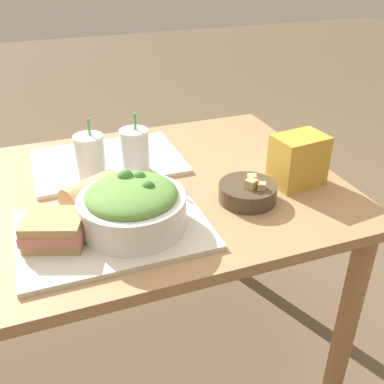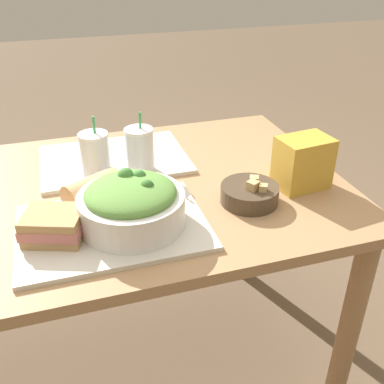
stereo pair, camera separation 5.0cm
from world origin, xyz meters
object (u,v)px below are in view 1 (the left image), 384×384
at_px(soup_bowl, 248,192).
at_px(drink_cup_red, 135,152).
at_px(baguette_near, 92,193).
at_px(napkin_folded, 116,191).
at_px(salad_bowl, 132,205).
at_px(chip_bag, 298,160).
at_px(sandwich_near, 55,230).
at_px(drink_cup_dark, 91,159).

height_order(soup_bowl, drink_cup_red, drink_cup_red).
distance_m(baguette_near, napkin_folded, 0.11).
height_order(salad_bowl, napkin_folded, salad_bowl).
bearing_deg(chip_bag, baguette_near, 167.35).
xyz_separation_m(sandwich_near, drink_cup_dark, (0.13, 0.27, 0.03)).
height_order(chip_bag, napkin_folded, chip_bag).
relative_size(drink_cup_dark, napkin_folded, 1.18).
xyz_separation_m(soup_bowl, drink_cup_red, (-0.24, 0.24, 0.05)).
xyz_separation_m(chip_bag, napkin_folded, (-0.48, 0.12, -0.07)).
distance_m(baguette_near, chip_bag, 0.56).
distance_m(salad_bowl, chip_bag, 0.49).
xyz_separation_m(drink_cup_red, napkin_folded, (-0.08, -0.08, -0.07)).
distance_m(salad_bowl, napkin_folded, 0.20).
xyz_separation_m(sandwich_near, baguette_near, (0.10, 0.13, 0.01)).
height_order(baguette_near, napkin_folded, baguette_near).
relative_size(chip_bag, napkin_folded, 0.99).
bearing_deg(sandwich_near, chip_bag, 25.84).
distance_m(soup_bowl, baguette_near, 0.40).
bearing_deg(soup_bowl, sandwich_near, -176.46).
distance_m(sandwich_near, drink_cup_red, 0.37).
bearing_deg(sandwich_near, napkin_folded, 67.76).
xyz_separation_m(soup_bowl, napkin_folded, (-0.31, 0.16, -0.02)).
relative_size(sandwich_near, drink_cup_red, 0.90).
bearing_deg(baguette_near, drink_cup_red, -73.52).
distance_m(baguette_near, drink_cup_red, 0.21).
distance_m(salad_bowl, sandwich_near, 0.18).
height_order(salad_bowl, drink_cup_dark, drink_cup_dark).
bearing_deg(salad_bowl, napkin_folded, 90.55).
relative_size(drink_cup_dark, chip_bag, 1.19).
xyz_separation_m(salad_bowl, baguette_near, (-0.07, 0.12, -0.02)).
bearing_deg(chip_bag, napkin_folded, 158.71).
distance_m(soup_bowl, chip_bag, 0.18).
bearing_deg(napkin_folded, baguette_near, -136.20).
bearing_deg(baguette_near, drink_cup_dark, -37.12).
bearing_deg(drink_cup_red, napkin_folded, -134.39).
bearing_deg(chip_bag, soup_bowl, -174.12).
bearing_deg(chip_bag, salad_bowl, -179.14).
bearing_deg(salad_bowl, chip_bag, 7.69).
distance_m(drink_cup_dark, chip_bag, 0.57).
bearing_deg(salad_bowl, sandwich_near, -178.85).
height_order(salad_bowl, sandwich_near, salad_bowl).
bearing_deg(sandwich_near, drink_cup_red, 67.09).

